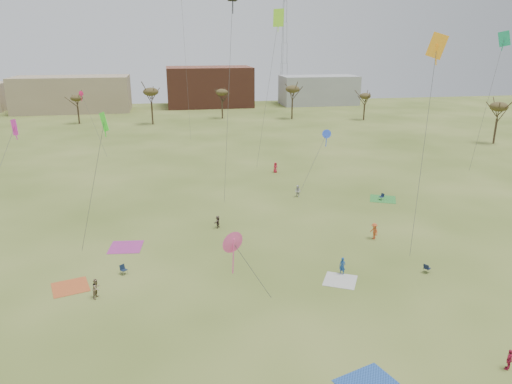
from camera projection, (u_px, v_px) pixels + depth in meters
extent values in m
plane|color=#41541A|center=(283.00, 303.00, 37.90)|extent=(260.00, 260.00, 0.00)
imported|color=navy|center=(342.00, 266.00, 42.37)|extent=(0.67, 0.68, 1.59)
imported|color=#AD1D42|center=(509.00, 360.00, 30.10)|extent=(0.89, 0.75, 1.42)
imported|color=#8A7358|center=(97.00, 288.00, 38.50)|extent=(0.91, 0.99, 1.66)
imported|color=brown|center=(218.00, 222.00, 52.92)|extent=(0.95, 1.34, 1.40)
imported|color=#BC4E23|center=(374.00, 231.00, 49.93)|extent=(0.87, 1.23, 1.73)
imported|color=#BEBEBE|center=(298.00, 191.00, 63.27)|extent=(0.97, 0.99, 1.61)
imported|color=#B41E31|center=(275.00, 167.00, 75.05)|extent=(0.93, 0.77, 1.62)
cube|color=#C45627|center=(70.00, 287.00, 40.34)|extent=(3.57, 3.57, 0.03)
cube|color=beige|center=(340.00, 281.00, 41.45)|extent=(3.65, 3.65, 0.03)
cube|color=#A13182|center=(126.00, 247.00, 48.14)|extent=(3.50, 3.50, 0.03)
cube|color=#318733|center=(383.00, 199.00, 62.68)|extent=(4.33, 4.33, 0.03)
cube|color=#131F34|center=(124.00, 270.00, 42.46)|extent=(0.70, 0.70, 0.04)
cube|color=#131F34|center=(122.00, 267.00, 42.53)|extent=(0.47, 0.42, 0.44)
cube|color=#141C39|center=(427.00, 268.00, 42.79)|extent=(0.69, 0.69, 0.04)
cube|color=#141C39|center=(426.00, 267.00, 42.57)|extent=(0.38, 0.49, 0.44)
cube|color=#141F38|center=(381.00, 197.00, 62.20)|extent=(0.65, 0.65, 0.04)
cube|color=#141F38|center=(383.00, 195.00, 62.25)|extent=(0.31, 0.51, 0.44)
cube|color=#38EA29|center=(104.00, 122.00, 41.35)|extent=(0.83, 0.83, 1.63)
cube|color=#38EA29|center=(105.00, 128.00, 41.52)|extent=(0.08, 0.08, 1.46)
cylinder|color=#4C4C51|center=(93.00, 189.00, 43.23)|extent=(3.27, 0.70, 12.25)
cone|color=#DD4686|center=(233.00, 243.00, 33.11)|extent=(1.63, 0.12, 1.63)
cube|color=#DD4686|center=(233.00, 256.00, 33.43)|extent=(0.08, 0.08, 2.67)
cylinder|color=#4C4C51|center=(253.00, 272.00, 35.03)|extent=(3.17, 1.75, 5.63)
cube|color=#FFA01A|center=(437.00, 46.00, 40.64)|extent=(1.03, 1.03, 2.02)
cube|color=#FFA01A|center=(436.00, 54.00, 40.86)|extent=(0.08, 0.08, 1.82)
cylinder|color=#4C4C51|center=(423.00, 155.00, 42.33)|extent=(1.69, 2.14, 18.54)
cube|color=black|center=(233.00, 2.00, 52.82)|extent=(0.08, 0.08, 2.47)
cylinder|color=#4C4C51|center=(228.00, 103.00, 55.55)|extent=(1.61, 1.07, 23.99)
cone|color=blue|center=(327.00, 134.00, 60.42)|extent=(1.12, 0.08, 1.12)
cube|color=blue|center=(326.00, 139.00, 60.64)|extent=(0.08, 0.08, 1.83)
cylinder|color=#4C4C51|center=(312.00, 165.00, 60.57)|extent=(3.98, 1.49, 7.70)
cube|color=#DC26A6|center=(14.00, 127.00, 51.92)|extent=(0.88, 0.88, 1.72)
cube|color=#DC26A6|center=(15.00, 133.00, 52.10)|extent=(0.08, 0.08, 1.55)
cube|color=#97F228|center=(279.00, 18.00, 68.39)|extent=(1.25, 1.25, 2.45)
cube|color=#97F228|center=(278.00, 24.00, 68.65)|extent=(0.08, 0.08, 2.20)
cylinder|color=#4C4C51|center=(267.00, 96.00, 71.62)|extent=(3.15, 0.35, 22.05)
cone|color=#B1123D|center=(81.00, 93.00, 79.87)|extent=(0.91, 0.07, 0.91)
cube|color=#B1123D|center=(82.00, 97.00, 80.05)|extent=(0.08, 0.08, 1.48)
cylinder|color=#4C4C51|center=(94.00, 125.00, 80.74)|extent=(3.49, 2.24, 10.51)
cube|color=#19996E|center=(504.00, 39.00, 67.63)|extent=(1.06, 1.06, 2.07)
cube|color=#19996E|center=(503.00, 44.00, 67.85)|extent=(0.08, 0.08, 1.87)
cylinder|color=#4C4C51|center=(486.00, 107.00, 70.29)|extent=(2.67, 0.07, 19.17)
cylinder|color=#4C4C51|center=(186.00, 70.00, 92.00)|extent=(0.65, 1.33, 27.10)
cylinder|color=#3A2B1E|center=(79.00, 115.00, 118.29)|extent=(0.40, 0.40, 4.32)
ellipsoid|color=#473D1E|center=(77.00, 98.00, 117.03)|extent=(3.02, 3.02, 1.58)
cylinder|color=#3A2B1E|center=(152.00, 113.00, 117.48)|extent=(0.40, 0.40, 5.40)
ellipsoid|color=#473D1E|center=(151.00, 92.00, 115.90)|extent=(3.78, 3.78, 1.98)
cylinder|color=#3A2B1E|center=(222.00, 110.00, 126.32)|extent=(0.40, 0.40, 4.68)
ellipsoid|color=#473D1E|center=(222.00, 92.00, 124.94)|extent=(3.28, 3.28, 1.72)
cylinder|color=#3A2B1E|center=(292.00, 109.00, 125.58)|extent=(0.40, 0.40, 5.28)
ellipsoid|color=#473D1E|center=(293.00, 89.00, 124.03)|extent=(3.70, 3.70, 1.94)
cylinder|color=#3A2B1E|center=(364.00, 112.00, 124.16)|extent=(0.40, 0.40, 4.20)
ellipsoid|color=#473D1E|center=(365.00, 96.00, 122.93)|extent=(2.94, 2.94, 1.54)
cylinder|color=#3A2B1E|center=(495.00, 131.00, 95.52)|extent=(0.40, 0.40, 5.04)
ellipsoid|color=#473D1E|center=(499.00, 107.00, 94.04)|extent=(3.53, 3.53, 1.85)
cube|color=#937F60|center=(73.00, 94.00, 138.12)|extent=(32.00, 14.00, 10.00)
cube|color=brown|center=(209.00, 87.00, 149.40)|extent=(26.00, 16.00, 12.00)
cube|color=gray|center=(319.00, 90.00, 154.01)|extent=(24.00, 12.00, 9.00)
cylinder|color=#9EA3A8|center=(287.00, 43.00, 154.60)|extent=(0.16, 0.16, 38.00)
cylinder|color=#9EA3A8|center=(282.00, 43.00, 155.10)|extent=(0.16, 0.16, 38.00)
cylinder|color=#9EA3A8|center=(283.00, 43.00, 153.64)|extent=(0.16, 0.16, 38.00)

